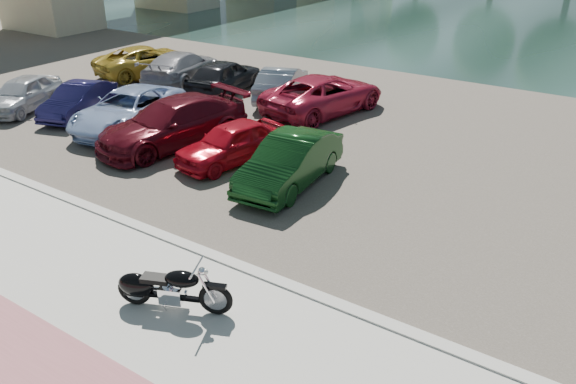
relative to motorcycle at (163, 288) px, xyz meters
The scene contains 17 objects.
ground 0.58m from the motorcycle, 156.26° to the right, with size 200.00×200.00×0.00m, color #595447.
promenade 1.19m from the motorcycle, 97.91° to the right, with size 60.00×6.00×0.10m, color #AFADA5.
kerb 2.00m from the motorcycle, 94.37° to the left, with size 60.00×0.30×0.14m, color #AFADA5.
parking_lot 10.95m from the motorcycle, 90.78° to the left, with size 60.00×18.00×0.04m, color #48433A.
river 39.94m from the motorcycle, 90.21° to the left, with size 120.00×40.00×0.00m, color #1A302C.
motorcycle is the anchor object (origin of this frame).
car_0 14.98m from the motorcycle, 156.05° to the left, with size 1.54×3.83×1.30m, color #A3A8AF.
car_1 13.18m from the motorcycle, 148.72° to the left, with size 1.29×3.71×1.22m, color #191544.
car_2 11.05m from the motorcycle, 141.12° to the left, with size 2.28×4.95×1.38m, color #90A7D2.
car_3 8.94m from the motorcycle, 132.62° to the left, with size 2.16×5.32×1.54m, color #4E0B15.
car_4 7.42m from the motorcycle, 118.51° to the left, with size 1.50×3.73×1.27m, color #AD0B1A.
car_5 6.25m from the motorcycle, 100.37° to the left, with size 1.47×4.23×1.39m, color black.
car_6 18.58m from the motorcycle, 137.06° to the left, with size 2.31×5.00×1.39m, color #B19128.
car_7 16.88m from the motorcycle, 131.91° to the left, with size 2.00×4.91×1.43m, color gray.
car_8 15.03m from the motorcycle, 124.86° to the left, with size 1.73×4.30×1.47m, color black.
car_9 14.23m from the motorcycle, 114.86° to the left, with size 1.44×4.12×1.36m, color slate.
car_10 12.88m from the motorcycle, 106.40° to the left, with size 2.45×5.31×1.48m, color #A21B35.
Camera 1 is at (7.04, -5.99, 7.00)m, focal length 35.00 mm.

